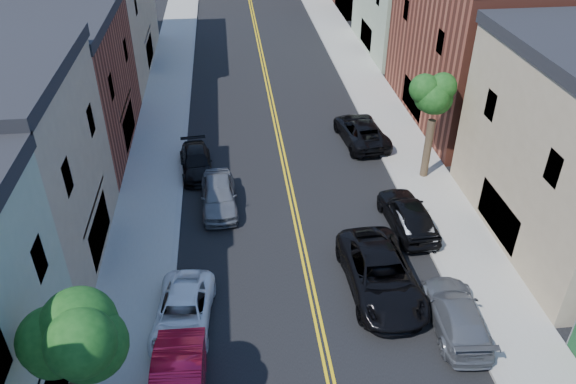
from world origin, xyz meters
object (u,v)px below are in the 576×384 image
object	(u,v)px
grey_car_left	(219,195)
black_car_right	(408,214)
black_car_left	(196,162)
silver_car_right	(410,221)
dark_car_right_far	(361,131)
grey_car_right	(457,314)
white_pickup	(183,313)
black_suv_lane	(381,275)

from	to	relation	value
grey_car_left	black_car_right	size ratio (longest dim) A/B	0.93
grey_car_left	black_car_left	world-z (taller)	grey_car_left
black_car_left	silver_car_right	size ratio (longest dim) A/B	1.09
grey_car_left	dark_car_right_far	xyz separation A→B (m)	(9.18, 6.48, -0.02)
silver_car_right	dark_car_right_far	size ratio (longest dim) A/B	0.74
grey_car_right	white_pickup	bearing A→B (deg)	-2.34
black_car_left	silver_car_right	world-z (taller)	silver_car_right
grey_car_left	black_car_right	xyz separation A→B (m)	(9.47, -2.90, 0.06)
black_car_left	grey_car_left	bearing A→B (deg)	-77.19
white_pickup	black_car_right	bearing A→B (deg)	31.89
grey_car_left	black_suv_lane	xyz separation A→B (m)	(6.96, -7.23, 0.08)
grey_car_left	white_pickup	bearing A→B (deg)	-102.42
white_pickup	silver_car_right	size ratio (longest dim) A/B	1.20
grey_car_left	black_car_left	xyz separation A→B (m)	(-1.30, 3.89, -0.14)
dark_car_right_far	silver_car_right	bearing A→B (deg)	85.89
white_pickup	silver_car_right	xyz separation A→B (m)	(11.00, 5.09, -0.01)
grey_car_left	dark_car_right_far	world-z (taller)	grey_car_left
grey_car_left	grey_car_right	distance (m)	13.56
white_pickup	black_suv_lane	distance (m)	8.57
grey_car_right	silver_car_right	world-z (taller)	grey_car_right
black_car_right	dark_car_right_far	world-z (taller)	black_car_right
grey_car_left	black_car_left	distance (m)	4.10
black_suv_lane	black_car_left	bearing A→B (deg)	124.95
white_pickup	black_car_left	xyz separation A→B (m)	(0.23, 12.24, -0.03)
black_car_right	silver_car_right	world-z (taller)	black_car_right
grey_car_right	silver_car_right	bearing A→B (deg)	-85.30
grey_car_left	dark_car_right_far	distance (m)	11.23
black_suv_lane	dark_car_right_far	bearing A→B (deg)	79.13
grey_car_right	silver_car_right	size ratio (longest dim) A/B	1.21
black_car_left	silver_car_right	distance (m)	12.93
black_car_left	black_suv_lane	xyz separation A→B (m)	(8.26, -11.11, 0.23)
silver_car_right	black_car_left	bearing A→B (deg)	-35.00
black_car_left	black_suv_lane	bearing A→B (deg)	-59.06
white_pickup	dark_car_right_far	world-z (taller)	dark_car_right_far
grey_car_right	black_suv_lane	bearing A→B (deg)	-40.06
white_pickup	black_suv_lane	size ratio (longest dim) A/B	0.78
black_suv_lane	silver_car_right	bearing A→B (deg)	56.01
black_car_right	dark_car_right_far	size ratio (longest dim) A/B	0.90
silver_car_right	dark_car_right_far	world-z (taller)	dark_car_right_far
silver_car_right	black_car_right	bearing A→B (deg)	-91.44
white_pickup	black_car_right	size ratio (longest dim) A/B	0.98
black_car_left	black_suv_lane	world-z (taller)	black_suv_lane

